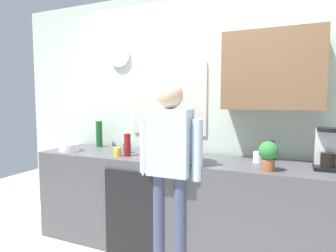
{
  "coord_description": "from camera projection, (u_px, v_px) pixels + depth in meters",
  "views": [
    {
      "loc": [
        0.94,
        -2.19,
        1.45
      ],
      "look_at": [
        -0.13,
        0.25,
        1.21
      ],
      "focal_mm": 30.71,
      "sensor_mm": 36.0,
      "label": 1
    }
  ],
  "objects": [
    {
      "name": "kitchen_counter",
      "position": [
        182.0,
        205.0,
        2.74
      ],
      "size": [
        2.99,
        0.64,
        0.91
      ],
      "primitive_type": "cube",
      "color": "#4C4C51",
      "rests_on": "ground_plane"
    },
    {
      "name": "dishwasher_panel",
      "position": [
        132.0,
        216.0,
        2.59
      ],
      "size": [
        0.56,
        0.02,
        0.82
      ],
      "primitive_type": "cube",
      "color": "black",
      "rests_on": "ground_plane"
    },
    {
      "name": "back_wall_assembly",
      "position": [
        205.0,
        109.0,
        2.99
      ],
      "size": [
        4.59,
        0.42,
        2.6
      ],
      "color": "silver",
      "rests_on": "ground_plane"
    },
    {
      "name": "coffee_maker",
      "position": [
        328.0,
        151.0,
        2.25
      ],
      "size": [
        0.2,
        0.2,
        0.33
      ],
      "color": "black",
      "rests_on": "kitchen_counter"
    },
    {
      "name": "bottle_green_wine",
      "position": [
        99.0,
        134.0,
        3.35
      ],
      "size": [
        0.07,
        0.07,
        0.3
      ],
      "primitive_type": "cylinder",
      "color": "#195923",
      "rests_on": "kitchen_counter"
    },
    {
      "name": "bottle_olive_oil",
      "position": [
        156.0,
        144.0,
        2.74
      ],
      "size": [
        0.06,
        0.06,
        0.25
      ],
      "primitive_type": "cylinder",
      "color": "olive",
      "rests_on": "kitchen_counter"
    },
    {
      "name": "bottle_red_vinegar",
      "position": [
        127.0,
        145.0,
        2.79
      ],
      "size": [
        0.06,
        0.06,
        0.22
      ],
      "primitive_type": "cylinder",
      "color": "maroon",
      "rests_on": "kitchen_counter"
    },
    {
      "name": "bottle_dark_sauce",
      "position": [
        271.0,
        151.0,
        2.58
      ],
      "size": [
        0.06,
        0.06,
        0.18
      ],
      "primitive_type": "cylinder",
      "color": "black",
      "rests_on": "kitchen_counter"
    },
    {
      "name": "cup_blue_mug",
      "position": [
        127.0,
        148.0,
        2.95
      ],
      "size": [
        0.08,
        0.08,
        0.1
      ],
      "primitive_type": "cylinder",
      "color": "#3351B2",
      "rests_on": "kitchen_counter"
    },
    {
      "name": "cup_white_mug",
      "position": [
        258.0,
        157.0,
        2.5
      ],
      "size": [
        0.08,
        0.08,
        0.09
      ],
      "primitive_type": "cylinder",
      "color": "white",
      "rests_on": "kitchen_counter"
    },
    {
      "name": "cup_yellow_cup",
      "position": [
        117.0,
        152.0,
        2.78
      ],
      "size": [
        0.07,
        0.07,
        0.08
      ],
      "primitive_type": "cylinder",
      "color": "yellow",
      "rests_on": "kitchen_counter"
    },
    {
      "name": "mixing_bowl",
      "position": [
        70.0,
        147.0,
        3.06
      ],
      "size": [
        0.22,
        0.22,
        0.08
      ],
      "primitive_type": "cylinder",
      "color": "white",
      "rests_on": "kitchen_counter"
    },
    {
      "name": "potted_plant",
      "position": [
        268.0,
        154.0,
        2.2
      ],
      "size": [
        0.15,
        0.15,
        0.23
      ],
      "color": "#9E5638",
      "rests_on": "kitchen_counter"
    },
    {
      "name": "dish_soap",
      "position": [
        176.0,
        146.0,
        2.91
      ],
      "size": [
        0.06,
        0.06,
        0.18
      ],
      "color": "green",
      "rests_on": "kitchen_counter"
    },
    {
      "name": "person_at_sink",
      "position": [
        170.0,
        160.0,
        2.42
      ],
      "size": [
        0.57,
        0.22,
        1.6
      ],
      "rotation": [
        0.0,
        0.0,
        0.15
      ],
      "color": "#3F4766",
      "rests_on": "ground_plane"
    }
  ]
}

